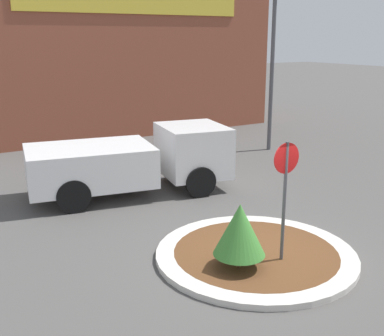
# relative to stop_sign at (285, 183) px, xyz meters

# --- Properties ---
(ground_plane) EXTENTS (120.00, 120.00, 0.00)m
(ground_plane) POSITION_rel_stop_sign_xyz_m (-0.23, 0.55, -1.75)
(ground_plane) COLOR #514F4C
(traffic_island) EXTENTS (4.25, 4.25, 0.13)m
(traffic_island) POSITION_rel_stop_sign_xyz_m (-0.23, 0.55, -1.69)
(traffic_island) COLOR beige
(traffic_island) RESTS_ON ground_plane
(stop_sign) EXTENTS (0.62, 0.07, 2.59)m
(stop_sign) POSITION_rel_stop_sign_xyz_m (0.00, 0.00, 0.00)
(stop_sign) COLOR #4C4C51
(stop_sign) RESTS_ON ground_plane
(island_shrub) EXTENTS (1.03, 1.03, 1.32)m
(island_shrub) POSITION_rel_stop_sign_xyz_m (-0.96, 0.17, -0.83)
(island_shrub) COLOR brown
(island_shrub) RESTS_ON traffic_island
(utility_truck) EXTENTS (6.15, 3.26, 1.92)m
(utility_truck) POSITION_rel_stop_sign_xyz_m (-0.58, 5.90, -0.74)
(utility_truck) COLOR white
(utility_truck) RESTS_ON ground_plane
(storefront_building) EXTENTS (14.95, 6.07, 6.75)m
(storefront_building) POSITION_rel_stop_sign_xyz_m (3.08, 16.34, 1.62)
(storefront_building) COLOR brown
(storefront_building) RESTS_ON ground_plane
(light_pole) EXTENTS (0.70, 0.30, 6.40)m
(light_pole) POSITION_rel_stop_sign_xyz_m (6.60, 8.26, 2.00)
(light_pole) COLOR #4C4C51
(light_pole) RESTS_ON ground_plane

